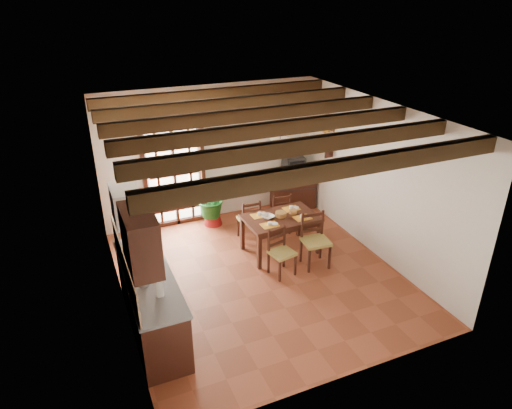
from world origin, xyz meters
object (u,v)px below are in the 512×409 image
crt_tv (294,164)px  pendant_lamp (280,143)px  dining_table (281,221)px  chair_near_right (315,250)px  potted_plant (212,199)px  chair_far_right (279,219)px  chair_far_left (249,226)px  chair_near_left (281,260)px  kitchen_counter (150,300)px  sideboard (293,190)px

crt_tv → pendant_lamp: (-1.10, -1.53, 1.07)m
dining_table → pendant_lamp: bearing=88.2°
chair_near_right → potted_plant: size_ratio=0.45×
chair_near_right → chair_far_right: size_ratio=1.11×
chair_far_left → crt_tv: (1.45, 0.97, 0.74)m
dining_table → crt_tv: crt_tv is taller
dining_table → chair_near_right: size_ratio=1.39×
chair_near_left → crt_tv: (1.41, 2.32, 0.74)m
chair_far_left → pendant_lamp: 1.93m
kitchen_counter → potted_plant: (1.82, 2.71, 0.10)m
chair_far_right → crt_tv: size_ratio=1.98×
dining_table → potted_plant: size_ratio=0.62×
chair_near_right → potted_plant: (-1.16, 2.18, 0.27)m
sideboard → pendant_lamp: pendant_lamp is taller
chair_near_right → sideboard: size_ratio=1.01×
chair_far_left → sideboard: bearing=-144.3°
kitchen_counter → dining_table: kitchen_counter is taller
potted_plant → chair_far_left: bearing=-61.9°
sideboard → crt_tv: (-0.00, -0.01, 0.60)m
chair_near_left → chair_far_right: size_ratio=0.96×
chair_far_right → potted_plant: (-1.12, 0.83, 0.30)m
chair_far_right → potted_plant: potted_plant is taller
kitchen_counter → pendant_lamp: bearing=26.1°
chair_near_right → crt_tv: crt_tv is taller
chair_far_right → pendant_lamp: 1.92m
kitchen_counter → chair_far_right: size_ratio=2.58×
dining_table → potted_plant: (-0.81, 1.52, -0.05)m
chair_far_left → chair_far_right: bearing=-176.4°
kitchen_counter → chair_far_left: kitchen_counter is taller
dining_table → crt_tv: bearing=54.2°
kitchen_counter → crt_tv: size_ratio=5.11×
chair_far_right → potted_plant: 1.42m
chair_far_right → sideboard: 1.25m
chair_far_right → potted_plant: size_ratio=0.40×
chair_near_right → sideboard: 2.42m
kitchen_counter → pendant_lamp: 3.33m
dining_table → sideboard: sideboard is taller
sideboard → potted_plant: size_ratio=0.44×
dining_table → chair_far_right: size_ratio=1.54×
chair_near_right → chair_far_right: 1.35m
kitchen_counter → crt_tv: 4.70m
dining_table → chair_near_right: (0.35, -0.66, -0.32)m
kitchen_counter → sideboard: 4.68m
potted_plant → kitchen_counter: bearing=-123.9°
kitchen_counter → dining_table: bearing=24.3°
kitchen_counter → chair_near_left: kitchen_counter is taller
crt_tv → chair_near_left: bearing=-117.7°
chair_near_right → chair_far_right: (-0.05, 1.35, -0.03)m
crt_tv → kitchen_counter: bearing=-139.2°
dining_table → chair_near_left: size_ratio=1.60×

